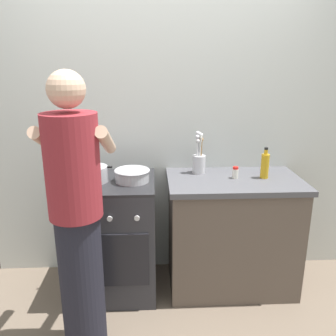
# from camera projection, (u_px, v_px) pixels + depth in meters

# --- Properties ---
(ground) EXTENTS (6.00, 6.00, 0.00)m
(ground) POSITION_uv_depth(u_px,v_px,m) (162.00, 297.00, 2.69)
(ground) COLOR #6B5B4C
(back_wall) EXTENTS (3.20, 0.10, 2.50)m
(back_wall) POSITION_uv_depth(u_px,v_px,m) (184.00, 125.00, 2.82)
(back_wall) COLOR silver
(back_wall) RESTS_ON ground
(countertop) EXTENTS (1.00, 0.60, 0.90)m
(countertop) POSITION_uv_depth(u_px,v_px,m) (232.00, 233.00, 2.73)
(countertop) COLOR brown
(countertop) RESTS_ON ground
(stove_range) EXTENTS (0.60, 0.62, 0.90)m
(stove_range) POSITION_uv_depth(u_px,v_px,m) (116.00, 236.00, 2.69)
(stove_range) COLOR #2D2D33
(stove_range) RESTS_ON ground
(pot) EXTENTS (0.28, 0.21, 0.11)m
(pot) POSITION_uv_depth(u_px,v_px,m) (93.00, 174.00, 2.52)
(pot) COLOR #B2B2B7
(pot) RESTS_ON stove_range
(mixing_bowl) EXTENTS (0.26, 0.26, 0.09)m
(mixing_bowl) POSITION_uv_depth(u_px,v_px,m) (132.00, 175.00, 2.53)
(mixing_bowl) COLOR #B7B7BC
(mixing_bowl) RESTS_ON stove_range
(utensil_crock) EXTENTS (0.10, 0.10, 0.33)m
(utensil_crock) POSITION_uv_depth(u_px,v_px,m) (199.00, 160.00, 2.71)
(utensil_crock) COLOR silver
(utensil_crock) RESTS_ON countertop
(spice_bottle) EXTENTS (0.04, 0.04, 0.09)m
(spice_bottle) POSITION_uv_depth(u_px,v_px,m) (235.00, 173.00, 2.60)
(spice_bottle) COLOR silver
(spice_bottle) RESTS_ON countertop
(oil_bottle) EXTENTS (0.06, 0.06, 0.23)m
(oil_bottle) POSITION_uv_depth(u_px,v_px,m) (265.00, 165.00, 2.59)
(oil_bottle) COLOR gold
(oil_bottle) RESTS_ON countertop
(person) EXTENTS (0.41, 0.50, 1.70)m
(person) POSITION_uv_depth(u_px,v_px,m) (77.00, 222.00, 1.99)
(person) COLOR black
(person) RESTS_ON ground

